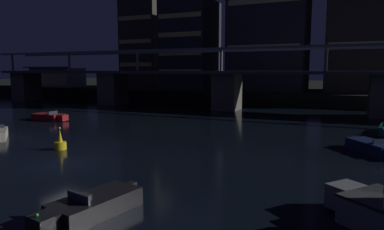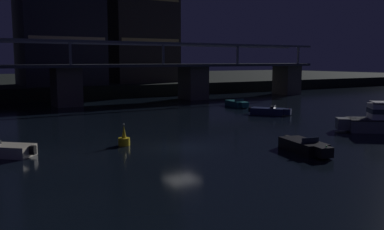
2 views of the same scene
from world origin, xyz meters
name	(u,v)px [view 1 (image 1 of 2)]	position (x,y,z in m)	size (l,w,h in m)	color
ground_plane	(65,164)	(0.00, 0.00, 0.00)	(400.00, 400.00, 0.00)	black
far_riverbank	(280,88)	(0.00, 82.15, 1.10)	(240.00, 80.00, 2.20)	black
river_bridge	(227,83)	(0.00, 34.14, 4.08)	(91.56, 6.40, 9.38)	#605B51
tower_west_low	(145,31)	(-27.27, 55.29, 15.30)	(9.20, 9.22, 26.51)	#38332D
tower_west_tall	(190,45)	(-13.55, 50.63, 11.40)	(10.00, 10.67, 18.71)	#282833
waterfront_pavilion	(57,77)	(-46.22, 46.05, 4.44)	(12.40, 7.40, 4.70)	#B2AD9E
speedboat_near_center	(92,206)	(6.99, -5.73, 0.41)	(2.54, 5.22, 1.16)	black
speedboat_near_right	(49,117)	(-16.43, 14.56, 0.41)	(5.20, 1.89, 1.16)	maroon
speedboat_mid_right	(374,147)	(18.81, 11.70, 0.41)	(3.97, 4.70, 1.16)	#19234C
channel_buoy	(60,143)	(-3.41, 3.09, 0.48)	(0.90, 0.90, 1.76)	yellow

